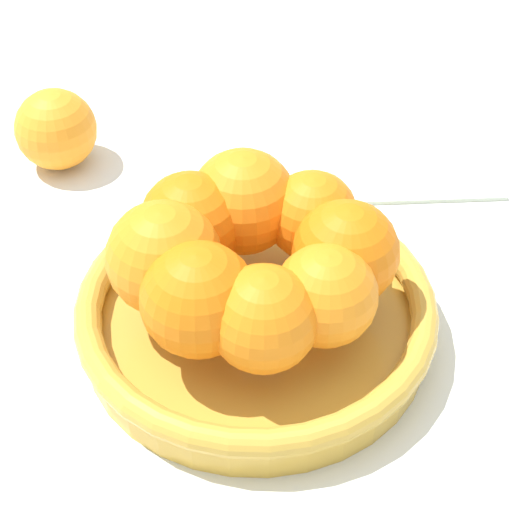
# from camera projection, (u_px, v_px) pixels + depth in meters

# --- Properties ---
(ground_plane) EXTENTS (4.00, 4.00, 0.00)m
(ground_plane) POSITION_uv_depth(u_px,v_px,m) (256.00, 333.00, 0.67)
(ground_plane) COLOR silver
(fruit_bowl) EXTENTS (0.27, 0.27, 0.04)m
(fruit_bowl) POSITION_uv_depth(u_px,v_px,m) (256.00, 314.00, 0.65)
(fruit_bowl) COLOR gold
(fruit_bowl) RESTS_ON ground_plane
(orange_pile) EXTENTS (0.20, 0.20, 0.08)m
(orange_pile) POSITION_uv_depth(u_px,v_px,m) (248.00, 255.00, 0.61)
(orange_pile) COLOR orange
(orange_pile) RESTS_ON fruit_bowl
(stray_orange) EXTENTS (0.08, 0.08, 0.08)m
(stray_orange) POSITION_uv_depth(u_px,v_px,m) (56.00, 129.00, 0.81)
(stray_orange) COLOR orange
(stray_orange) RESTS_ON ground_plane
(napkin_folded) EXTENTS (0.22, 0.22, 0.01)m
(napkin_folded) POSITION_uv_depth(u_px,v_px,m) (406.00, 149.00, 0.85)
(napkin_folded) COLOR silver
(napkin_folded) RESTS_ON ground_plane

